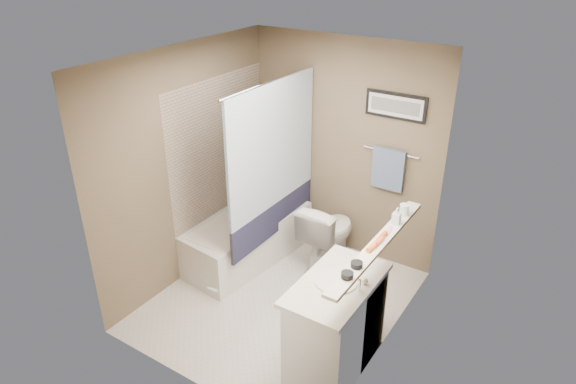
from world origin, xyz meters
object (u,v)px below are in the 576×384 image
Objects in this scene: toilet at (328,233)px; glass_jar at (404,210)px; bathtub at (246,238)px; vanity at (336,326)px; hair_brush_front at (375,244)px; candle_bowl_far at (357,265)px; soap_bottle at (397,216)px; candle_bowl_near at (347,275)px; hair_brush_back at (380,239)px.

toilet is 1.33m from glass_jar.
toilet is (0.82, 0.40, 0.13)m from bathtub.
vanity is 0.79m from hair_brush_front.
hair_brush_front is at bearing 90.00° from candle_bowl_far.
candle_bowl_near is at bearing -90.00° from soap_bottle.
candle_bowl_far is at bearing -90.00° from soap_bottle.
glass_jar is 0.69× the size of soap_bottle.
candle_bowl_far is 0.32m from hair_brush_front.
glass_jar is at bearing 90.00° from candle_bowl_near.
candle_bowl_near is 1.07m from glass_jar.
hair_brush_back reaches higher than candle_bowl_near.
toilet is at bearing 132.36° from hair_brush_front.
candle_bowl_far is (0.19, -0.09, 0.73)m from vanity.
hair_brush_back is (1.79, -0.56, 0.89)m from bathtub.
toilet is at bearing 135.13° from hair_brush_back.
hair_brush_back reaches higher than vanity.
bathtub is at bearing 162.46° from hair_brush_back.
hair_brush_front is 0.43m from soap_bottle.
vanity is at bearing -129.11° from hair_brush_front.
bathtub is 2.03m from soap_bottle.
soap_bottle is at bearing 147.34° from toilet.
glass_jar reaches higher than vanity.
vanity is 9.00× the size of glass_jar.
toilet is 1.50m from vanity.
glass_jar is (0.96, -0.46, 0.79)m from toilet.
vanity reaches higher than toilet.
vanity is 1.04m from soap_bottle.
hair_brush_front is (1.79, -0.66, 0.89)m from bathtub.
toilet is at bearing 125.01° from candle_bowl_far.
bathtub is 10.35× the size of soap_bottle.
bathtub is 6.82× the size of hair_brush_front.
vanity is at bearing -102.64° from glass_jar.
candle_bowl_near is 0.90× the size of glass_jar.
candle_bowl_near is (0.96, -1.53, 0.76)m from toilet.
glass_jar is (0.00, 0.92, 0.03)m from candle_bowl_far.
vanity is at bearing -22.75° from bathtub.
hair_brush_front is (0.00, 0.32, 0.00)m from candle_bowl_far.
candle_bowl_far reaches higher than toilet.
toilet is 8.42× the size of candle_bowl_near.
hair_brush_back is (0.00, 0.10, 0.00)m from hair_brush_front.
vanity is 1.14m from glass_jar.
hair_brush_front is (0.19, 0.23, 0.74)m from vanity.
soap_bottle is (0.19, 0.65, 0.79)m from vanity.
hair_brush_front reaches higher than bathtub.
hair_brush_front is 0.10m from hair_brush_back.
soap_bottle reaches higher than hair_brush_front.
vanity is (0.78, -1.28, 0.02)m from toilet.
hair_brush_front is at bearing 49.73° from vanity.
glass_jar is at bearing 155.10° from toilet.
vanity is at bearing 153.70° from candle_bowl_far.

